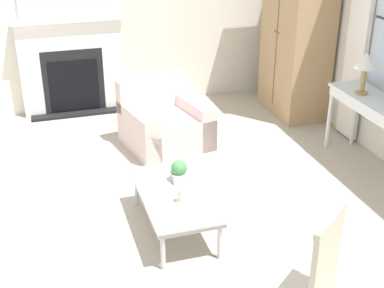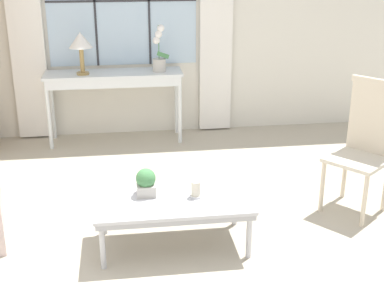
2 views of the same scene
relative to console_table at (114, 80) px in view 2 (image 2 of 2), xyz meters
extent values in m
plane|color=#B2A893|center=(0.13, -2.73, -0.71)|extent=(14.00, 14.00, 0.00)
cube|color=silver|center=(0.13, 0.30, 0.69)|extent=(7.20, 0.06, 2.80)
cube|color=silver|center=(0.13, 0.27, 0.83)|extent=(1.67, 0.01, 1.43)
cube|color=#2D2D33|center=(-0.17, 0.26, 0.83)|extent=(0.02, 0.02, 1.43)
cube|color=#2D2D33|center=(0.43, 0.26, 0.83)|extent=(0.02, 0.02, 1.43)
cube|color=#2D2D33|center=(0.13, 0.26, 0.83)|extent=(1.67, 0.02, 0.02)
cube|color=white|center=(-0.93, 0.22, 0.51)|extent=(0.38, 0.06, 2.41)
cube|color=white|center=(1.19, 0.22, 0.51)|extent=(0.38, 0.06, 2.41)
cube|color=silver|center=(0.00, 0.00, 0.07)|extent=(1.52, 0.43, 0.03)
cube|color=silver|center=(0.00, 0.00, 0.01)|extent=(1.46, 0.41, 0.10)
cylinder|color=silver|center=(-0.72, -0.17, -0.33)|extent=(0.04, 0.04, 0.77)
cylinder|color=silver|center=(0.72, -0.17, -0.33)|extent=(0.04, 0.04, 0.77)
cylinder|color=silver|center=(-0.72, 0.17, -0.33)|extent=(0.04, 0.04, 0.77)
cylinder|color=silver|center=(0.72, 0.17, -0.33)|extent=(0.04, 0.04, 0.77)
cylinder|color=#9E7F47|center=(-0.33, -0.06, 0.10)|extent=(0.14, 0.14, 0.02)
cylinder|color=#9E7F47|center=(-0.33, -0.06, 0.25)|extent=(0.05, 0.05, 0.27)
cone|color=white|center=(-0.33, -0.06, 0.46)|extent=(0.25, 0.25, 0.17)
cylinder|color=#BCB7AD|center=(0.51, -0.02, 0.16)|extent=(0.15, 0.15, 0.14)
cylinder|color=#47844C|center=(0.51, -0.02, 0.41)|extent=(0.01, 0.01, 0.37)
cube|color=#47844C|center=(0.55, -0.02, 0.27)|extent=(0.14, 0.02, 0.09)
sphere|color=white|center=(0.48, -0.01, 0.43)|extent=(0.08, 0.08, 0.08)
sphere|color=white|center=(0.51, -0.01, 0.50)|extent=(0.08, 0.08, 0.08)
sphere|color=white|center=(0.54, -0.01, 0.56)|extent=(0.08, 0.08, 0.08)
cube|color=beige|center=(1.98, -2.03, -0.24)|extent=(0.62, 0.62, 0.03)
cube|color=beige|center=(2.13, -1.91, 0.07)|extent=(0.28, 0.34, 0.59)
cube|color=beige|center=(2.13, -1.91, 0.38)|extent=(0.30, 0.36, 0.05)
cylinder|color=beige|center=(1.95, -2.30, -0.49)|extent=(0.04, 0.04, 0.46)
cylinder|color=beige|center=(1.71, -2.00, -0.49)|extent=(0.04, 0.04, 0.46)
cylinder|color=beige|center=(2.01, -1.77, -0.49)|extent=(0.04, 0.04, 0.46)
cube|color=#BCBCC1|center=(0.42, -2.37, -0.34)|extent=(1.14, 0.59, 0.03)
cube|color=#A0A0A4|center=(0.42, -2.37, -0.37)|extent=(1.12, 0.57, 0.04)
cylinder|color=#BCBCC1|center=(-0.10, -2.62, -0.53)|extent=(0.04, 0.04, 0.36)
cylinder|color=#BCBCC1|center=(0.94, -2.62, -0.53)|extent=(0.04, 0.04, 0.36)
cylinder|color=#BCBCC1|center=(-0.10, -2.13, -0.53)|extent=(0.04, 0.04, 0.36)
cylinder|color=#BCBCC1|center=(0.94, -2.13, -0.53)|extent=(0.04, 0.04, 0.36)
cube|color=#BCB7AD|center=(0.22, -2.28, -0.29)|extent=(0.14, 0.14, 0.09)
sphere|color=#47844C|center=(0.22, -2.28, -0.19)|extent=(0.15, 0.15, 0.15)
cylinder|color=silver|center=(0.59, -2.36, -0.32)|extent=(0.10, 0.10, 0.01)
cylinder|color=beige|center=(0.59, -2.36, -0.26)|extent=(0.07, 0.07, 0.11)
cylinder|color=black|center=(0.59, -2.36, -0.20)|extent=(0.00, 0.00, 0.01)
camera|label=1|loc=(4.35, -3.42, 2.09)|focal=50.00mm
camera|label=2|loc=(0.07, -5.89, 1.43)|focal=50.00mm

